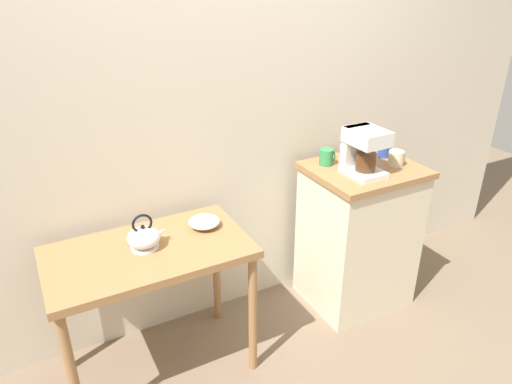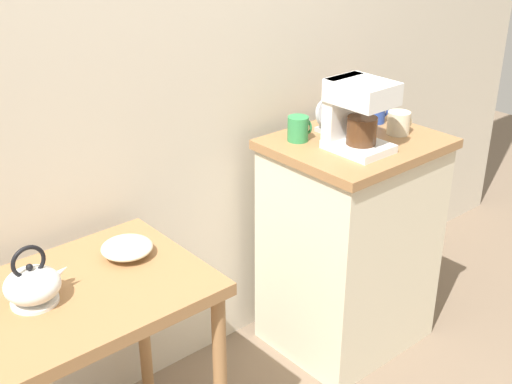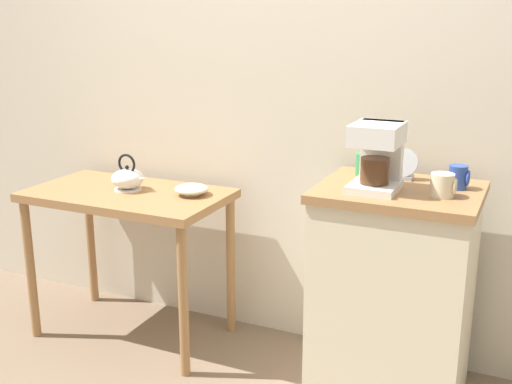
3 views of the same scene
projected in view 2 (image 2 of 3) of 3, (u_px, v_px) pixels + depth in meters
back_wall at (156, 15)px, 2.23m from camera, size 4.40×0.10×2.80m
wooden_table at (46, 333)px, 1.89m from camera, size 0.95×0.54×0.75m
kitchen_counter at (349, 243)px, 2.74m from camera, size 0.63×0.53×0.91m
bowl_stoneware at (127, 248)px, 2.07m from camera, size 0.16×0.16×0.05m
teakettle at (33, 285)px, 1.83m from camera, size 0.19×0.16×0.18m
coffee_maker at (356, 112)px, 2.40m from camera, size 0.18×0.22×0.26m
mug_blue at (377, 111)px, 2.71m from camera, size 0.08×0.07×0.09m
mug_small_cream at (399, 123)px, 2.59m from camera, size 0.09×0.09×0.09m
mug_tall_green at (298, 129)px, 2.52m from camera, size 0.09×0.08×0.09m
table_clock at (328, 117)px, 2.61m from camera, size 0.12×0.06×0.13m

